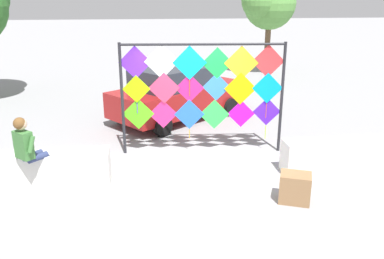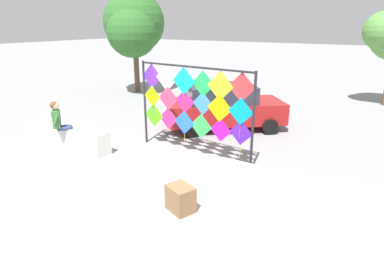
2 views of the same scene
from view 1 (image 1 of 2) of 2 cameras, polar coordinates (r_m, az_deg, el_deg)
The scene contains 8 objects.
ground at distance 8.76m, azimuth 0.75°, elevation -6.08°, with size 120.00×120.00×0.00m, color gray.
plaza_ledge_left at distance 8.62m, azimuth -22.28°, elevation -5.35°, with size 3.22×0.55×0.72m, color silver.
plaza_ledge_right at distance 9.43m, azimuth 22.15°, elevation -3.32°, with size 3.22×0.55×0.72m, color silver.
kite_display_rack at distance 9.41m, azimuth 1.50°, elevation 6.27°, with size 3.82×0.37×2.64m.
seated_vendor at distance 8.09m, azimuth -21.93°, elevation -2.52°, with size 0.73×0.74×1.56m.
parked_car at distance 12.30m, azimuth -2.17°, elevation 5.19°, with size 4.37×3.99×1.62m.
cardboard_box_large at distance 7.72m, azimuth 14.35°, elevation -7.99°, with size 0.56×0.43×0.55m, color olive.
tree_far_right at distance 20.00m, azimuth 10.86°, elevation 17.18°, with size 2.65×2.47×4.51m.
Camera 1 is at (-1.06, -7.90, 3.63)m, focal length 37.72 mm.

